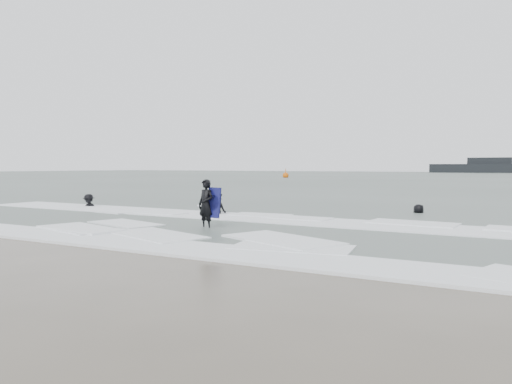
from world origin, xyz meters
The scene contains 10 objects.
ground centered at (0.00, 0.00, 0.00)m, with size 320.00×320.00×0.00m, color brown.
sea centered at (0.00, 80.00, 0.06)m, with size 320.00×320.00×0.00m, color #47544C.
surfer_centre centered at (-0.58, 2.84, 0.00)m, with size 0.58×0.38×1.60m, color black.
surfer_wading centered at (-2.75, 6.70, 0.00)m, with size 0.72×0.56×1.48m, color black.
surfer_breaker centered at (-10.14, 6.55, 0.00)m, with size 0.98×0.56×1.51m, color black.
surfer_right_far centered at (4.15, 11.33, 0.00)m, with size 0.76×0.50×1.56m, color black.
surf_foam centered at (0.00, 3.70, 0.04)m, with size 30.03×9.06×0.09m.
bodyboards centered at (1.80, 5.30, 0.50)m, with size 12.88×4.42×1.25m.
buoy centered at (-28.98, 64.55, 0.42)m, with size 1.00×1.00×1.65m.
vessel_horizon centered at (-5.42, 146.71, 1.61)m, with size 31.98×5.71×4.34m.
Camera 1 is at (8.69, -9.91, 2.00)m, focal length 35.00 mm.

